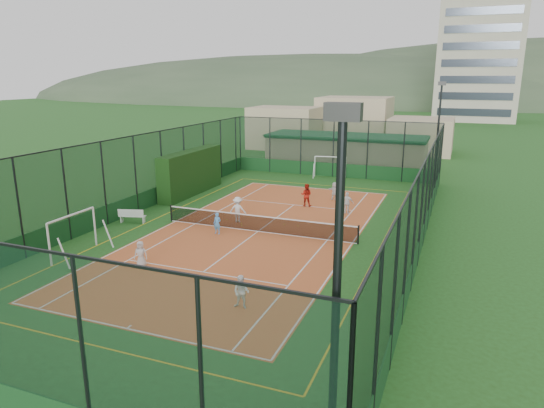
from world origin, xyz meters
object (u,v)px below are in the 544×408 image
Objects in this scene: futsal_goal_far at (330,167)px; child_far_right at (347,203)px; apartment_tower at (480,42)px; child_far_left at (238,210)px; child_near_right at (241,292)px; floodlight_se at (335,334)px; floodlight_ne at (438,135)px; child_far_back at (335,191)px; white_bench at (133,216)px; child_near_left at (141,254)px; child_near_mid at (217,223)px; futsal_goal_near at (73,235)px; clubhouse at (346,151)px; coach at (306,195)px.

futsal_goal_far is 11.74m from child_far_right.
apartment_tower is 18.96× the size of child_far_left.
child_near_right is at bearing -91.42° from futsal_goal_far.
floodlight_se is 10.01m from child_near_right.
floodlight_ne is 10.63m from child_far_back.
child_far_right is at bearing 14.15° from white_bench.
child_near_left is (-11.59, 9.70, -3.48)m from floodlight_se.
child_near_left is 1.03× the size of child_near_mid.
futsal_goal_near is 24.40m from futsal_goal_far.
clubhouse reaches higher than child_far_right.
apartment_tower is at bearing 87.02° from floodlight_ne.
child_far_left is (5.93, 2.42, 0.35)m from white_bench.
apartment_tower is 10.70× the size of futsal_goal_far.
child_far_back is (9.32, 15.56, -0.37)m from futsal_goal_near.
futsal_goal_far is 1.77× the size of child_far_left.
white_bench is 1.13× the size of child_far_right.
white_bench is at bearing 22.91° from child_far_right.
child_near_left is at bearing 87.59° from child_far_back.
futsal_goal_far is 2.30× the size of child_near_mid.
child_near_right reaches higher than white_bench.
futsal_goal_far is 15.45m from child_far_left.
floodlight_ne is 13.21m from coach.
futsal_goal_far reaches higher than child_far_left.
futsal_goal_near is at bearing 52.14° from coach.
floodlight_ne is 2.58× the size of futsal_goal_near.
floodlight_se reaches higher than child_near_right.
coach is at bearing 71.69° from child_near_mid.
apartment_tower is 78.13m from child_far_right.
child_far_right is at bearing 158.40° from coach.
child_far_back is (4.12, 7.53, -0.14)m from child_far_left.
child_near_left is at bearing 67.02° from coach.
child_near_right is at bearing -54.41° from child_near_mid.
child_near_right is 14.59m from child_far_right.
clubhouse is 20.82m from child_far_left.
child_far_back is (-0.87, 17.77, -0.02)m from child_near_right.
child_near_left is 0.81× the size of coach.
child_near_mid is at bearing 62.66° from coach.
clubhouse is at bearing 147.88° from floodlight_ne.
clubhouse is 0.51× the size of apartment_tower.
floodlight_ne is 9.32m from futsal_goal_far.
child_far_left is at bearing 29.84° from child_far_right.
apartment_tower is at bearing 81.71° from child_near_right.
child_near_mid is (-1.98, -23.20, -0.96)m from clubhouse.
child_near_left is (4.07, -0.14, -0.39)m from futsal_goal_near.
child_far_left is at bearing -95.15° from clubhouse.
futsal_goal_far is at bearing -16.99° from futsal_goal_near.
floodlight_ne is 6.37× the size of child_far_back.
floodlight_ne reaches higher than coach.
child_near_mid is (1.01, 5.70, -0.02)m from child_near_left.
child_far_right is 3.13m from coach.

